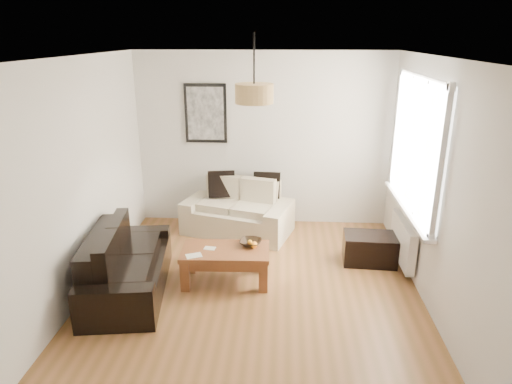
# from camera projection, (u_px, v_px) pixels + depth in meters

# --- Properties ---
(floor) EXTENTS (4.50, 4.50, 0.00)m
(floor) POSITION_uv_depth(u_px,v_px,m) (253.00, 297.00, 5.14)
(floor) COLOR brown
(floor) RESTS_ON ground
(ceiling) EXTENTS (3.80, 4.50, 0.00)m
(ceiling) POSITION_uv_depth(u_px,v_px,m) (252.00, 58.00, 4.29)
(ceiling) COLOR white
(ceiling) RESTS_ON floor
(wall_back) EXTENTS (3.80, 0.04, 2.60)m
(wall_back) POSITION_uv_depth(u_px,v_px,m) (263.00, 140.00, 6.84)
(wall_back) COLOR silver
(wall_back) RESTS_ON floor
(wall_front) EXTENTS (3.80, 0.04, 2.60)m
(wall_front) POSITION_uv_depth(u_px,v_px,m) (224.00, 314.00, 2.60)
(wall_front) COLOR silver
(wall_front) RESTS_ON floor
(wall_left) EXTENTS (0.04, 4.50, 2.60)m
(wall_left) POSITION_uv_depth(u_px,v_px,m) (74.00, 184.00, 4.83)
(wall_left) COLOR silver
(wall_left) RESTS_ON floor
(wall_right) EXTENTS (0.04, 4.50, 2.60)m
(wall_right) POSITION_uv_depth(u_px,v_px,m) (440.00, 192.00, 4.60)
(wall_right) COLOR silver
(wall_right) RESTS_ON floor
(window_bay) EXTENTS (0.14, 1.90, 1.60)m
(window_bay) POSITION_uv_depth(u_px,v_px,m) (418.00, 145.00, 5.26)
(window_bay) COLOR white
(window_bay) RESTS_ON wall_right
(radiator) EXTENTS (0.10, 0.90, 0.52)m
(radiator) POSITION_uv_depth(u_px,v_px,m) (403.00, 241.00, 5.66)
(radiator) COLOR white
(radiator) RESTS_ON wall_right
(poster) EXTENTS (0.62, 0.04, 0.87)m
(poster) POSITION_uv_depth(u_px,v_px,m) (206.00, 113.00, 6.73)
(poster) COLOR black
(poster) RESTS_ON wall_back
(pendant_shade) EXTENTS (0.40, 0.40, 0.20)m
(pendant_shade) POSITION_uv_depth(u_px,v_px,m) (254.00, 94.00, 4.69)
(pendant_shade) COLOR tan
(pendant_shade) RESTS_ON ceiling
(loveseat_cream) EXTENTS (1.71, 1.24, 0.76)m
(loveseat_cream) POSITION_uv_depth(u_px,v_px,m) (238.00, 208.00, 6.72)
(loveseat_cream) COLOR beige
(loveseat_cream) RESTS_ON floor
(sofa_leather) EXTENTS (1.02, 1.74, 0.71)m
(sofa_leather) POSITION_uv_depth(u_px,v_px,m) (127.00, 263.00, 5.16)
(sofa_leather) COLOR black
(sofa_leather) RESTS_ON floor
(coffee_table) EXTENTS (1.05, 0.60, 0.42)m
(coffee_table) POSITION_uv_depth(u_px,v_px,m) (226.00, 265.00, 5.41)
(coffee_table) COLOR brown
(coffee_table) RESTS_ON floor
(ottoman) EXTENTS (0.69, 0.46, 0.38)m
(ottoman) POSITION_uv_depth(u_px,v_px,m) (370.00, 249.00, 5.87)
(ottoman) COLOR black
(ottoman) RESTS_ON floor
(cushion_left) EXTENTS (0.41, 0.19, 0.40)m
(cushion_left) POSITION_uv_depth(u_px,v_px,m) (221.00, 184.00, 6.81)
(cushion_left) COLOR black
(cushion_left) RESTS_ON loveseat_cream
(cushion_right) EXTENTS (0.40, 0.14, 0.39)m
(cushion_right) POSITION_uv_depth(u_px,v_px,m) (267.00, 185.00, 6.77)
(cushion_right) COLOR black
(cushion_right) RESTS_ON loveseat_cream
(fruit_bowl) EXTENTS (0.30, 0.30, 0.06)m
(fruit_bowl) POSITION_uv_depth(u_px,v_px,m) (251.00, 243.00, 5.44)
(fruit_bowl) COLOR black
(fruit_bowl) RESTS_ON coffee_table
(orange_a) EXTENTS (0.08, 0.08, 0.07)m
(orange_a) POSITION_uv_depth(u_px,v_px,m) (254.00, 245.00, 5.35)
(orange_a) COLOR orange
(orange_a) RESTS_ON fruit_bowl
(orange_b) EXTENTS (0.08, 0.08, 0.07)m
(orange_b) POSITION_uv_depth(u_px,v_px,m) (254.00, 244.00, 5.38)
(orange_b) COLOR orange
(orange_b) RESTS_ON fruit_bowl
(orange_c) EXTENTS (0.07, 0.07, 0.06)m
(orange_c) POSITION_uv_depth(u_px,v_px,m) (250.00, 242.00, 5.44)
(orange_c) COLOR orange
(orange_c) RESTS_ON fruit_bowl
(papers) EXTENTS (0.21, 0.18, 0.01)m
(papers) POSITION_uv_depth(u_px,v_px,m) (194.00, 256.00, 5.18)
(papers) COLOR beige
(papers) RESTS_ON coffee_table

